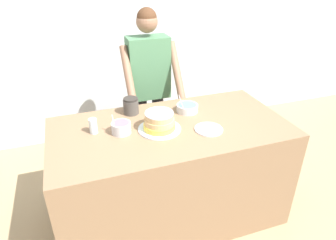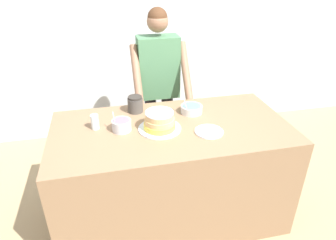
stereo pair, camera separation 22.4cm
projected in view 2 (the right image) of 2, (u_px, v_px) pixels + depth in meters
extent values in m
cube|color=silver|center=(140.00, 33.00, 3.65)|extent=(10.00, 0.05, 2.60)
cube|color=#8C6B4C|center=(171.00, 173.00, 2.60)|extent=(1.90, 0.96, 0.92)
cylinder|color=#2D2D38|center=(151.00, 130.00, 3.35)|extent=(0.12, 0.12, 0.82)
cylinder|color=#2D2D38|center=(167.00, 128.00, 3.39)|extent=(0.12, 0.12, 0.82)
cube|color=#4C7F56|center=(158.00, 67.00, 3.03)|extent=(0.41, 0.23, 0.62)
cylinder|color=#8E664C|center=(137.00, 75.00, 2.84)|extent=(0.07, 0.40, 0.52)
cylinder|color=#8E664C|center=(186.00, 71.00, 2.93)|extent=(0.07, 0.40, 0.52)
sphere|color=#8E664C|center=(158.00, 21.00, 2.82)|extent=(0.21, 0.21, 0.21)
sphere|color=#51331E|center=(157.00, 17.00, 2.80)|extent=(0.19, 0.19, 0.19)
cylinder|color=silver|center=(160.00, 128.00, 2.35)|extent=(0.34, 0.34, 0.01)
cylinder|color=#F2DB4C|center=(160.00, 125.00, 2.34)|extent=(0.25, 0.25, 0.04)
cylinder|color=#DBB275|center=(160.00, 121.00, 2.31)|extent=(0.23, 0.23, 0.04)
cylinder|color=#DBB275|center=(159.00, 116.00, 2.29)|extent=(0.22, 0.22, 0.04)
cylinder|color=white|center=(159.00, 113.00, 2.28)|extent=(0.22, 0.22, 0.01)
cylinder|color=silver|center=(191.00, 109.00, 2.59)|extent=(0.19, 0.19, 0.07)
cylinder|color=#60B7E0|center=(192.00, 106.00, 2.57)|extent=(0.16, 0.16, 0.01)
cylinder|color=silver|center=(186.00, 105.00, 2.53)|extent=(0.04, 0.09, 0.16)
cylinder|color=silver|center=(122.00, 125.00, 2.31)|extent=(0.15, 0.15, 0.09)
cylinder|color=#9E66B7|center=(121.00, 121.00, 2.29)|extent=(0.13, 0.13, 0.01)
cylinder|color=silver|center=(115.00, 122.00, 2.28)|extent=(0.02, 0.08, 0.15)
cylinder|color=silver|center=(95.00, 122.00, 2.33)|extent=(0.06, 0.06, 0.12)
cylinder|color=silver|center=(209.00, 132.00, 2.30)|extent=(0.22, 0.22, 0.01)
cylinder|color=#4C4742|center=(135.00, 105.00, 2.59)|extent=(0.13, 0.13, 0.12)
cylinder|color=#322D28|center=(135.00, 98.00, 2.56)|extent=(0.12, 0.12, 0.02)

